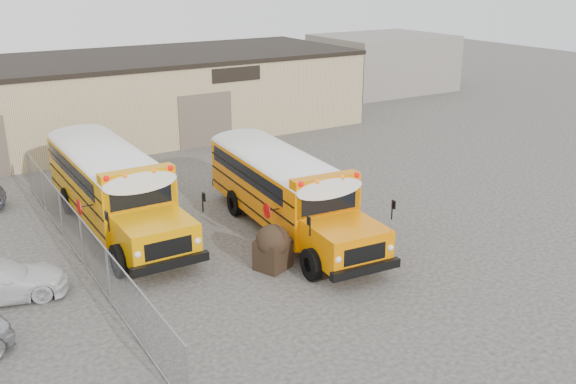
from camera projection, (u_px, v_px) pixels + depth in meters
ground at (282, 259)px, 22.30m from camera, size 120.00×120.00×0.00m
warehouse at (107, 97)px, 37.63m from camera, size 30.20×10.20×4.67m
chainlink_fence at (82, 241)px, 21.47m from camera, size 0.07×18.07×1.81m
distant_building_right at (382, 62)px, 52.71m from camera, size 10.00×8.00×4.40m
school_bus_left at (70, 143)px, 29.90m from camera, size 3.24×10.77×3.15m
school_bus_right at (224, 146)px, 29.66m from camera, size 3.55×10.52×3.03m
tarp_bundle at (273, 246)px, 21.33m from camera, size 1.32×1.27×1.56m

